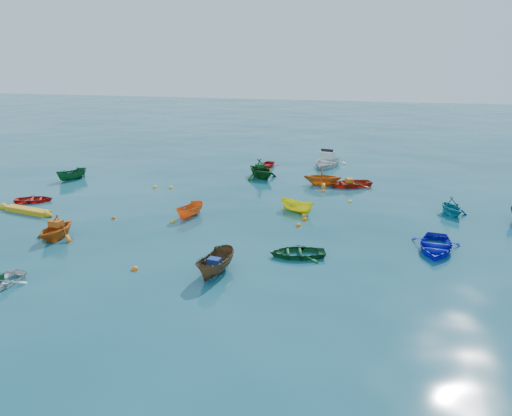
# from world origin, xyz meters

# --- Properties ---
(ground) EXTENTS (160.00, 160.00, 0.00)m
(ground) POSITION_xyz_m (0.00, 0.00, 0.00)
(ground) COLOR #0A404F
(ground) RESTS_ON ground
(sampan_brown_mid) EXTENTS (1.69, 3.27, 1.21)m
(sampan_brown_mid) POSITION_xyz_m (0.15, -4.44, 0.00)
(sampan_brown_mid) COLOR brown
(sampan_brown_mid) RESTS_ON ground
(dinghy_blue_se) EXTENTS (3.10, 3.99, 0.76)m
(dinghy_blue_se) POSITION_xyz_m (10.90, 1.03, 0.00)
(dinghy_blue_se) COLOR #0F12BB
(dinghy_blue_se) RESTS_ON ground
(dinghy_orange_w) EXTENTS (2.70, 3.05, 1.48)m
(dinghy_orange_w) POSITION_xyz_m (-10.26, -1.91, 0.00)
(dinghy_orange_w) COLOR orange
(dinghy_orange_w) RESTS_ON ground
(sampan_yellow_mid) EXTENTS (2.70, 1.97, 0.98)m
(sampan_yellow_mid) POSITION_xyz_m (2.61, 5.97, 0.00)
(sampan_yellow_mid) COLOR yellow
(sampan_yellow_mid) RESTS_ON ground
(dinghy_green_e) EXTENTS (3.35, 2.73, 0.61)m
(dinghy_green_e) POSITION_xyz_m (3.68, -1.39, 0.00)
(dinghy_green_e) COLOR #135325
(dinghy_green_e) RESTS_ON ground
(dinghy_cyan_se) EXTENTS (2.81, 3.00, 1.27)m
(dinghy_cyan_se) POSITION_xyz_m (12.62, 7.76, 0.00)
(dinghy_cyan_se) COLOR teal
(dinghy_cyan_se) RESTS_ON ground
(dinghy_red_nw) EXTENTS (3.09, 2.68, 0.54)m
(dinghy_red_nw) POSITION_xyz_m (-16.12, 4.11, 0.00)
(dinghy_red_nw) COLOR red
(dinghy_red_nw) RESTS_ON ground
(sampan_orange_n) EXTENTS (1.69, 2.72, 0.99)m
(sampan_orange_n) POSITION_xyz_m (-4.07, 3.46, 0.00)
(sampan_orange_n) COLOR orange
(sampan_orange_n) RESTS_ON ground
(dinghy_green_n) EXTENTS (4.26, 4.24, 1.70)m
(dinghy_green_n) POSITION_xyz_m (-1.75, 14.43, 0.00)
(dinghy_green_n) COLOR #104613
(dinghy_green_n) RESTS_ON ground
(dinghy_red_ne) EXTENTS (4.16, 3.73, 0.71)m
(dinghy_red_ne) POSITION_xyz_m (5.80, 13.30, 0.00)
(dinghy_red_ne) COLOR red
(dinghy_red_ne) RESTS_ON ground
(dinghy_red_far) EXTENTS (2.18, 2.84, 0.55)m
(dinghy_red_far) POSITION_xyz_m (-2.08, 18.55, 0.00)
(dinghy_red_far) COLOR red
(dinghy_red_far) RESTS_ON ground
(dinghy_orange_far) EXTENTS (3.13, 2.75, 1.57)m
(dinghy_orange_far) POSITION_xyz_m (3.58, 13.29, 0.00)
(dinghy_orange_far) COLOR orange
(dinghy_orange_far) RESTS_ON ground
(sampan_green_far) EXTENTS (2.17, 2.78, 1.02)m
(sampan_green_far) POSITION_xyz_m (-16.94, 10.28, 0.00)
(sampan_green_far) COLOR #125024
(sampan_green_far) RESTS_ON ground
(kayak_yellow) EXTENTS (4.29, 1.45, 0.43)m
(kayak_yellow) POSITION_xyz_m (-14.92, 1.79, 0.00)
(kayak_yellow) COLOR #F3A915
(kayak_yellow) RESTS_ON ground
(motorboat_white) EXTENTS (3.98, 4.90, 1.50)m
(motorboat_white) POSITION_xyz_m (3.32, 20.15, 0.00)
(motorboat_white) COLOR white
(motorboat_white) RESTS_ON ground
(tarp_blue_a) EXTENTS (0.66, 0.54, 0.29)m
(tarp_blue_a) POSITION_xyz_m (0.12, -4.59, 0.75)
(tarp_blue_a) COLOR navy
(tarp_blue_a) RESTS_ON sampan_brown_mid
(tarp_orange_a) EXTENTS (0.76, 0.61, 0.35)m
(tarp_orange_a) POSITION_xyz_m (-10.25, -1.86, 0.91)
(tarp_orange_a) COLOR #D95916
(tarp_orange_a) RESTS_ON dinghy_orange_w
(tarp_green_b) EXTENTS (0.83, 0.84, 0.32)m
(tarp_green_b) POSITION_xyz_m (-1.82, 14.50, 1.01)
(tarp_green_b) COLOR #124B1F
(tarp_green_b) RESTS_ON dinghy_green_n
(tarp_orange_b) EXTENTS (0.73, 0.80, 0.31)m
(tarp_orange_b) POSITION_xyz_m (5.71, 13.25, 0.51)
(tarp_orange_b) COLOR orange
(tarp_orange_b) RESTS_ON dinghy_red_ne
(buoy_or_a) EXTENTS (0.37, 0.37, 0.37)m
(buoy_or_a) POSITION_xyz_m (-3.95, -4.87, 0.00)
(buoy_or_a) COLOR orange
(buoy_or_a) RESTS_ON ground
(buoy_ye_a) EXTENTS (0.30, 0.30, 0.30)m
(buoy_ye_a) POSITION_xyz_m (-4.78, 2.19, 0.00)
(buoy_ye_a) COLOR yellow
(buoy_ye_a) RESTS_ON ground
(buoy_or_b) EXTENTS (0.38, 0.38, 0.38)m
(buoy_or_b) POSITION_xyz_m (3.33, 4.44, 0.00)
(buoy_or_b) COLOR #FE660D
(buoy_or_b) RESTS_ON ground
(buoy_ye_b) EXTENTS (0.35, 0.35, 0.35)m
(buoy_ye_b) POSITION_xyz_m (-7.95, 9.73, 0.00)
(buoy_ye_b) COLOR yellow
(buoy_ye_b) RESTS_ON ground
(buoy_or_c) EXTENTS (0.30, 0.30, 0.30)m
(buoy_or_c) POSITION_xyz_m (-8.74, 1.98, 0.00)
(buoy_or_c) COLOR #DD490C
(buoy_or_c) RESTS_ON ground
(buoy_ye_c) EXTENTS (0.34, 0.34, 0.34)m
(buoy_ye_c) POSITION_xyz_m (3.20, 5.29, 0.00)
(buoy_ye_c) COLOR gold
(buoy_ye_c) RESTS_ON ground
(buoy_or_d) EXTENTS (0.35, 0.35, 0.35)m
(buoy_or_d) POSITION_xyz_m (3.10, 3.24, 0.00)
(buoy_or_d) COLOR orange
(buoy_or_d) RESTS_ON ground
(buoy_ye_d) EXTENTS (0.37, 0.37, 0.37)m
(buoy_ye_d) POSITION_xyz_m (-9.21, 9.53, 0.00)
(buoy_ye_d) COLOR yellow
(buoy_ye_d) RESTS_ON ground
(buoy_or_e) EXTENTS (0.29, 0.29, 0.29)m
(buoy_or_e) POSITION_xyz_m (3.86, 11.29, 0.00)
(buoy_or_e) COLOR #FF550D
(buoy_or_e) RESTS_ON ground
(buoy_ye_e) EXTENTS (0.31, 0.31, 0.31)m
(buoy_ye_e) POSITION_xyz_m (5.98, 9.05, 0.00)
(buoy_ye_e) COLOR yellow
(buoy_ye_e) RESTS_ON ground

